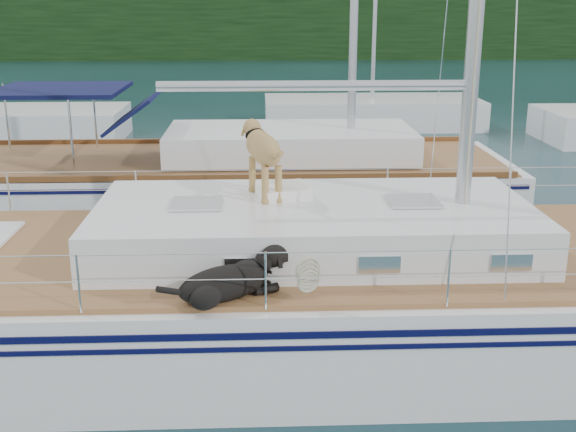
{
  "coord_description": "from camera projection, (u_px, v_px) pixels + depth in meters",
  "views": [
    {
      "loc": [
        0.15,
        -8.28,
        4.16
      ],
      "look_at": [
        0.5,
        0.2,
        1.6
      ],
      "focal_mm": 45.0,
      "sensor_mm": 36.0,
      "label": 1
    }
  ],
  "objects": [
    {
      "name": "tree_line",
      "position": [
        255.0,
        16.0,
        51.3
      ],
      "size": [
        90.0,
        3.0,
        6.0
      ],
      "primitive_type": "cube",
      "color": "black",
      "rests_on": "ground"
    },
    {
      "name": "shore_bank",
      "position": [
        255.0,
        49.0,
        53.14
      ],
      "size": [
        92.0,
        1.0,
        1.2
      ],
      "primitive_type": "cube",
      "color": "#595147",
      "rests_on": "ground"
    },
    {
      "name": "bg_boat_center",
      "position": [
        372.0,
        113.0,
        24.45
      ],
      "size": [
        7.2,
        3.0,
        11.65
      ],
      "color": "white",
      "rests_on": "ground"
    },
    {
      "name": "neighbor_sailboat",
      "position": [
        236.0,
        183.0,
        14.4
      ],
      "size": [
        11.0,
        3.5,
        13.3
      ],
      "color": "white",
      "rests_on": "ground"
    },
    {
      "name": "ground",
      "position": [
        249.0,
        342.0,
        9.12
      ],
      "size": [
        120.0,
        120.0,
        0.0
      ],
      "primitive_type": "plane",
      "color": "black",
      "rests_on": "ground"
    },
    {
      "name": "main_sailboat",
      "position": [
        256.0,
        292.0,
        8.92
      ],
      "size": [
        12.0,
        3.93,
        14.01
      ],
      "color": "white",
      "rests_on": "ground"
    }
  ]
}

